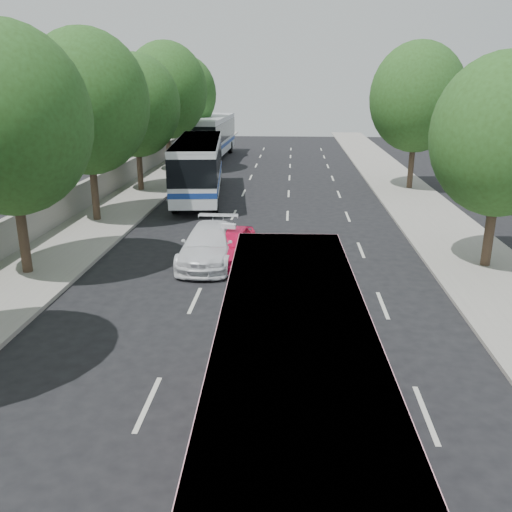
# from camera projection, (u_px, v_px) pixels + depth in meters

# --- Properties ---
(ground) EXTENTS (120.00, 120.00, 0.00)m
(ground) POSITION_uv_depth(u_px,v_px,m) (241.00, 362.00, 13.87)
(ground) COLOR black
(ground) RESTS_ON ground
(sidewalk_left) EXTENTS (4.00, 90.00, 0.15)m
(sidewalk_left) POSITION_uv_depth(u_px,v_px,m) (134.00, 197.00, 33.38)
(sidewalk_left) COLOR #9E998E
(sidewalk_left) RESTS_ON ground
(sidewalk_right) EXTENTS (4.00, 90.00, 0.12)m
(sidewalk_right) POSITION_uv_depth(u_px,v_px,m) (414.00, 201.00, 32.29)
(sidewalk_right) COLOR #9E998E
(sidewalk_right) RESTS_ON ground
(low_wall) EXTENTS (0.30, 90.00, 1.50)m
(low_wall) POSITION_uv_depth(u_px,v_px,m) (105.00, 183.00, 33.24)
(low_wall) COLOR #9E998E
(low_wall) RESTS_ON sidewalk_left
(tree_left_b) EXTENTS (5.70, 5.70, 8.88)m
(tree_left_b) POSITION_uv_depth(u_px,v_px,m) (8.00, 114.00, 18.26)
(tree_left_b) COLOR #38281E
(tree_left_b) RESTS_ON ground
(tree_left_c) EXTENTS (6.00, 6.00, 9.35)m
(tree_left_c) POSITION_uv_depth(u_px,v_px,m) (87.00, 98.00, 25.77)
(tree_left_c) COLOR #38281E
(tree_left_c) RESTS_ON ground
(tree_left_d) EXTENTS (5.52, 5.52, 8.60)m
(tree_left_d) POSITION_uv_depth(u_px,v_px,m) (137.00, 102.00, 33.51)
(tree_left_d) COLOR #38281E
(tree_left_d) RESTS_ON ground
(tree_left_e) EXTENTS (6.30, 6.30, 9.82)m
(tree_left_e) POSITION_uv_depth(u_px,v_px,m) (166.00, 87.00, 40.86)
(tree_left_e) COLOR #38281E
(tree_left_e) RESTS_ON ground
(tree_left_f) EXTENTS (5.88, 5.88, 9.16)m
(tree_left_f) POSITION_uv_depth(u_px,v_px,m) (184.00, 91.00, 48.60)
(tree_left_f) COLOR #38281E
(tree_left_f) RESTS_ON ground
(tree_right_near) EXTENTS (5.10, 5.10, 7.95)m
(tree_right_near) POSITION_uv_depth(u_px,v_px,m) (506.00, 130.00, 19.24)
(tree_right_near) COLOR #38281E
(tree_right_near) RESTS_ON ground
(tree_right_far) EXTENTS (6.00, 6.00, 9.35)m
(tree_right_far) POSITION_uv_depth(u_px,v_px,m) (419.00, 94.00, 34.13)
(tree_right_far) COLOR #38281E
(tree_right_far) RESTS_ON ground
(pink_bus) EXTENTS (2.84, 10.02, 3.17)m
(pink_bus) POSITION_uv_depth(u_px,v_px,m) (293.00, 377.00, 9.38)
(pink_bus) COLOR pink
(pink_bus) RESTS_ON ground
(pink_taxi) EXTENTS (2.13, 4.22, 1.38)m
(pink_taxi) POSITION_uv_depth(u_px,v_px,m) (229.00, 245.00, 21.39)
(pink_taxi) COLOR #F81552
(pink_taxi) RESTS_ON ground
(white_pickup) EXTENTS (2.14, 5.04, 1.45)m
(white_pickup) POSITION_uv_depth(u_px,v_px,m) (209.00, 244.00, 21.37)
(white_pickup) COLOR white
(white_pickup) RESTS_ON ground
(tour_coach_front) EXTENTS (3.82, 12.01, 3.53)m
(tour_coach_front) POSITION_uv_depth(u_px,v_px,m) (199.00, 163.00, 32.91)
(tour_coach_front) COLOR white
(tour_coach_front) RESTS_ON ground
(tour_coach_rear) EXTENTS (2.93, 12.72, 3.80)m
(tour_coach_rear) POSITION_uv_depth(u_px,v_px,m) (212.00, 133.00, 49.88)
(tour_coach_rear) COLOR silver
(tour_coach_rear) RESTS_ON ground
(taxi_roof_sign) EXTENTS (0.57, 0.25, 0.18)m
(taxi_roof_sign) POSITION_uv_depth(u_px,v_px,m) (229.00, 226.00, 21.15)
(taxi_roof_sign) COLOR silver
(taxi_roof_sign) RESTS_ON pink_taxi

